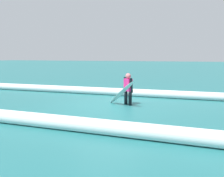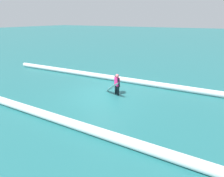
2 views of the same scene
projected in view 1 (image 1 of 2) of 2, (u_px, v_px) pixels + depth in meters
name	position (u px, v px, depth m)	size (l,w,h in m)	color
ground_plane	(106.00, 106.00, 10.89)	(186.91, 186.91, 0.00)	#236C6F
surfer	(128.00, 87.00, 11.01)	(0.45, 0.40, 1.28)	black
surfboard	(122.00, 93.00, 10.85)	(1.51, 1.16, 1.09)	white
wave_crest_foreground	(100.00, 91.00, 14.02)	(0.37, 0.37, 17.55)	white
wave_crest_midground	(64.00, 123.00, 7.29)	(0.39, 0.39, 17.56)	white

